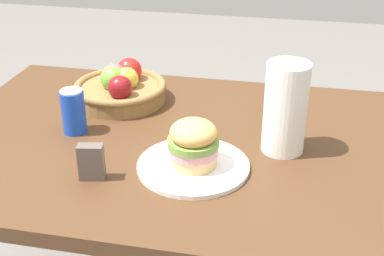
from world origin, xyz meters
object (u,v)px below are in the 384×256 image
at_px(napkin_holder, 91,162).
at_px(soda_can, 73,111).
at_px(sandwich, 193,143).
at_px(paper_towel_roll, 285,108).
at_px(fruit_basket, 120,87).
at_px(plate, 193,166).

bearing_deg(napkin_holder, soda_can, 111.47).
relative_size(sandwich, paper_towel_roll, 0.53).
xyz_separation_m(paper_towel_roll, napkin_holder, (-0.44, -0.23, -0.07)).
bearing_deg(soda_can, paper_towel_roll, 1.81).
xyz_separation_m(sandwich, soda_can, (-0.36, 0.12, -0.01)).
distance_m(fruit_basket, paper_towel_roll, 0.56).
bearing_deg(sandwich, soda_can, 161.32).
relative_size(plate, paper_towel_roll, 1.16).
bearing_deg(sandwich, paper_towel_roll, 33.83).
relative_size(plate, napkin_holder, 3.10).
bearing_deg(napkin_holder, paper_towel_roll, 17.68).
relative_size(plate, sandwich, 2.21).
height_order(fruit_basket, napkin_holder, fruit_basket).
bearing_deg(paper_towel_roll, fruit_basket, 157.99).
bearing_deg(fruit_basket, plate, -48.87).
xyz_separation_m(fruit_basket, napkin_holder, (0.08, -0.44, -0.00)).
bearing_deg(paper_towel_roll, plate, -146.17).
height_order(paper_towel_roll, napkin_holder, paper_towel_roll).
height_order(soda_can, paper_towel_roll, paper_towel_roll).
bearing_deg(napkin_holder, plate, 11.99).
bearing_deg(napkin_holder, fruit_basket, 89.33).
distance_m(soda_can, fruit_basket, 0.23).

